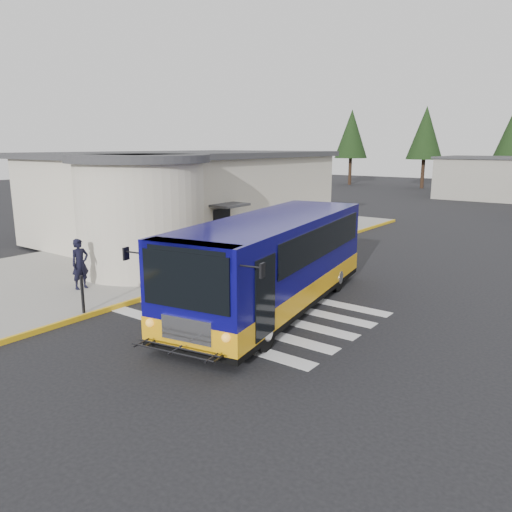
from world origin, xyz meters
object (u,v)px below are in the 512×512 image
Objects in this scene: transit_bus at (273,266)px; bollard at (82,294)px; pedestrian_a at (80,264)px; pedestrian_b at (164,258)px.

transit_bus is 9.24× the size of bollard.
pedestrian_a reaches higher than pedestrian_b.
bollard is (-4.29, -4.31, -0.71)m from transit_bus.
pedestrian_b is at bearing 102.60° from bollard.
transit_bus is 6.12m from bollard.
pedestrian_b is (-5.27, 0.06, -0.47)m from transit_bus.
pedestrian_a is at bearing -168.02° from transit_bus.
pedestrian_b reaches higher than bollard.
pedestrian_a is at bearing -46.36° from pedestrian_b.
pedestrian_b is (1.46, 2.78, -0.09)m from pedestrian_a.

